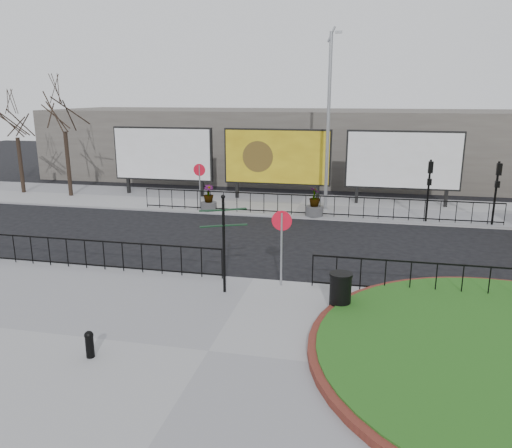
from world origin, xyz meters
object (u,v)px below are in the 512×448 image
(lamp_post, at_px, (328,120))
(litter_bin, at_px, (340,291))
(planter_a, at_px, (209,201))
(billboard_mid, at_px, (277,157))
(bollard, at_px, (89,343))
(fingerpost_sign, at_px, (224,234))
(planter_b, at_px, (314,205))

(lamp_post, bearing_deg, litter_bin, -83.59)
(planter_a, bearing_deg, billboard_mid, 49.68)
(bollard, distance_m, planter_a, 15.38)
(fingerpost_sign, xyz_separation_m, planter_a, (-3.90, 10.74, -1.35))
(lamp_post, distance_m, litter_bin, 13.62)
(planter_a, height_order, planter_b, planter_b)
(billboard_mid, bearing_deg, planter_b, -54.25)
(litter_bin, distance_m, planter_a, 13.55)
(lamp_post, relative_size, fingerpost_sign, 2.98)
(billboard_mid, distance_m, lamp_post, 4.23)
(planter_b, bearing_deg, bollard, -103.59)
(bollard, relative_size, planter_a, 0.48)
(fingerpost_sign, height_order, litter_bin, fingerpost_sign)
(planter_a, bearing_deg, lamp_post, 14.84)
(fingerpost_sign, bearing_deg, planter_a, 88.01)
(lamp_post, relative_size, planter_b, 6.30)
(billboard_mid, xyz_separation_m, planter_b, (2.57, -3.57, -1.93))
(lamp_post, distance_m, bollard, 17.89)
(lamp_post, xyz_separation_m, fingerpost_sign, (-2.14, -12.34, -2.84))
(billboard_mid, height_order, bollard, billboard_mid)
(billboard_mid, xyz_separation_m, fingerpost_sign, (0.87, -14.31, -0.61))
(fingerpost_sign, distance_m, bollard, 5.17)
(lamp_post, xyz_separation_m, planter_b, (-0.44, -1.60, -4.15))
(bollard, bearing_deg, billboard_mid, 86.60)
(litter_bin, bearing_deg, billboard_mid, 106.69)
(billboard_mid, distance_m, planter_b, 4.80)
(lamp_post, height_order, planter_a, lamp_post)
(fingerpost_sign, bearing_deg, lamp_post, 58.21)
(planter_a, bearing_deg, litter_bin, -56.45)
(litter_bin, xyz_separation_m, planter_b, (-1.88, 11.29, -0.00))
(bollard, height_order, planter_a, planter_a)
(fingerpost_sign, bearing_deg, planter_b, 59.03)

